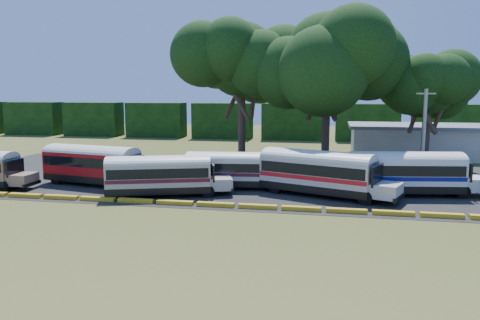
% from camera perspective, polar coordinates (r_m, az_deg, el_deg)
% --- Properties ---
extents(ground, '(160.00, 160.00, 0.00)m').
position_cam_1_polar(ground, '(31.87, -0.79, -6.27)').
color(ground, '#394416').
rests_on(ground, ground).
extents(asphalt_strip, '(64.00, 24.00, 0.02)m').
position_cam_1_polar(asphalt_strip, '(43.26, 3.78, -2.34)').
color(asphalt_strip, black).
rests_on(asphalt_strip, ground).
extents(curb, '(53.70, 0.45, 0.30)m').
position_cam_1_polar(curb, '(32.78, -0.43, -5.58)').
color(curb, orange).
rests_on(curb, ground).
extents(terminal_building, '(19.00, 9.00, 4.00)m').
position_cam_1_polar(terminal_building, '(61.58, 21.94, 2.19)').
color(terminal_building, beige).
rests_on(terminal_building, ground).
extents(treeline_backdrop, '(130.00, 4.00, 6.00)m').
position_cam_1_polar(treeline_backdrop, '(78.58, 6.44, 4.68)').
color(treeline_backdrop, black).
rests_on(treeline_backdrop, ground).
extents(bus_red, '(10.75, 4.53, 3.44)m').
position_cam_1_polar(bus_red, '(42.17, -17.39, -0.29)').
color(bus_red, black).
rests_on(bus_red, ground).
extents(bus_cream_west, '(9.88, 5.34, 3.17)m').
position_cam_1_polar(bus_cream_west, '(36.47, -9.57, -1.63)').
color(bus_cream_west, black).
rests_on(bus_cream_west, ground).
extents(bus_cream_east, '(9.54, 3.36, 3.07)m').
position_cam_1_polar(bus_cream_east, '(38.85, -0.62, -0.98)').
color(bus_cream_east, black).
rests_on(bus_cream_east, ground).
extents(bus_white_red, '(10.98, 6.36, 3.54)m').
position_cam_1_polar(bus_white_red, '(36.60, 9.72, -1.26)').
color(bus_white_red, black).
rests_on(bus_white_red, ground).
extents(bus_white_blue, '(10.70, 4.11, 3.43)m').
position_cam_1_polar(bus_white_blue, '(38.54, 19.84, -1.25)').
color(bus_white_blue, black).
rests_on(bus_white_blue, ground).
extents(tree_west, '(10.84, 10.84, 15.33)m').
position_cam_1_polar(tree_west, '(50.68, 0.22, 12.08)').
color(tree_west, '#3B271D').
rests_on(tree_west, ground).
extents(tree_center, '(11.87, 11.87, 15.79)m').
position_cam_1_polar(tree_center, '(48.16, 10.63, 12.24)').
color(tree_center, '#3B271D').
rests_on(tree_center, ground).
extents(tree_east, '(8.05, 8.05, 11.62)m').
position_cam_1_polar(tree_east, '(51.10, 21.98, 8.40)').
color(tree_east, '#3B271D').
rests_on(tree_east, ground).
extents(utility_pole, '(1.60, 0.30, 8.27)m').
position_cam_1_polar(utility_pole, '(43.74, 21.49, 2.81)').
color(utility_pole, gray).
rests_on(utility_pole, ground).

